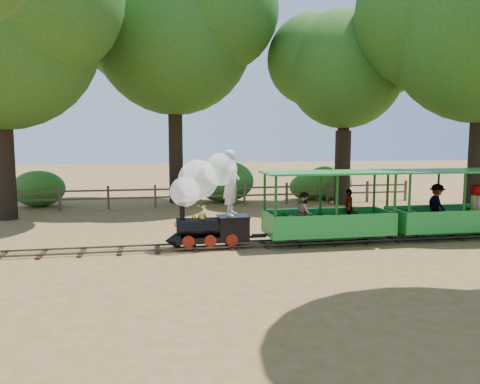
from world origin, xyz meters
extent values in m
plane|color=#9B6D43|center=(0.00, 0.00, 0.00)|extent=(90.00, 90.00, 0.00)
cube|color=#3F3D3A|center=(0.00, -0.30, 0.08)|extent=(22.00, 0.05, 0.05)
cube|color=#3F3D3A|center=(0.00, 0.30, 0.08)|extent=(22.00, 0.05, 0.05)
cube|color=#382314|center=(0.00, 0.00, 0.03)|extent=(0.12, 1.00, 0.05)
cube|color=#382314|center=(-5.00, 0.00, 0.03)|extent=(0.12, 1.00, 0.05)
cube|color=#382314|center=(5.00, 0.00, 0.03)|extent=(0.12, 1.00, 0.05)
cube|color=black|center=(-1.50, 0.00, 0.27)|extent=(2.02, 0.64, 0.17)
cylinder|color=black|center=(-1.82, 0.00, 0.60)|extent=(1.28, 0.51, 0.51)
cylinder|color=black|center=(-2.33, 0.00, 1.06)|extent=(0.15, 0.15, 0.40)
sphere|color=gold|center=(-1.78, 0.00, 0.88)|extent=(0.24, 0.24, 0.24)
cylinder|color=gold|center=(-2.00, 0.00, 0.90)|extent=(0.09, 0.09, 0.09)
cube|color=black|center=(-0.90, 0.00, 0.60)|extent=(0.83, 0.64, 0.50)
cube|color=black|center=(-0.90, 0.00, 0.87)|extent=(0.87, 0.70, 0.04)
cone|color=black|center=(-2.60, 0.00, 0.25)|extent=(0.41, 0.59, 0.59)
cylinder|color=gold|center=(-2.49, 0.00, 0.70)|extent=(0.09, 0.13, 0.13)
cylinder|color=maroon|center=(-2.19, -0.33, 0.27)|extent=(0.33, 0.06, 0.33)
cylinder|color=maroon|center=(-2.19, 0.33, 0.27)|extent=(0.33, 0.06, 0.33)
cylinder|color=maroon|center=(-1.59, -0.33, 0.27)|extent=(0.33, 0.06, 0.33)
cylinder|color=maroon|center=(-1.59, 0.33, 0.27)|extent=(0.33, 0.06, 0.33)
cylinder|color=maroon|center=(-1.00, -0.33, 0.27)|extent=(0.33, 0.06, 0.33)
cylinder|color=maroon|center=(-1.00, 0.33, 0.27)|extent=(0.33, 0.06, 0.33)
sphere|color=white|center=(-2.23, 0.05, 1.59)|extent=(0.83, 0.83, 0.83)
sphere|color=white|center=(-1.87, 0.10, 1.91)|extent=(1.10, 1.10, 1.10)
sphere|color=white|center=(-1.22, 0.15, 2.18)|extent=(0.92, 0.92, 0.92)
imported|color=silver|center=(-0.94, 0.05, 1.81)|extent=(0.64, 0.78, 1.83)
cube|color=green|center=(1.90, 0.00, 0.34)|extent=(3.66, 1.40, 0.11)
cube|color=#135112|center=(1.90, 0.00, 0.21)|extent=(3.30, 0.54, 0.15)
cube|color=green|center=(1.90, -0.66, 0.66)|extent=(3.66, 0.06, 0.54)
cube|color=green|center=(1.90, 0.66, 0.66)|extent=(3.66, 0.06, 0.54)
cube|color=green|center=(1.90, 0.00, 2.06)|extent=(3.82, 1.56, 0.05)
cylinder|color=#135112|center=(0.15, -0.64, 1.20)|extent=(0.08, 0.08, 1.72)
cylinder|color=#135112|center=(0.15, 0.64, 1.20)|extent=(0.08, 0.08, 1.72)
cylinder|color=#135112|center=(3.64, -0.64, 1.20)|extent=(0.08, 0.08, 1.72)
cylinder|color=#135112|center=(3.64, 0.64, 1.20)|extent=(0.08, 0.08, 1.72)
cube|color=#135112|center=(0.80, 0.00, 0.61)|extent=(0.13, 1.19, 0.43)
cube|color=#135112|center=(1.90, 0.00, 0.61)|extent=(0.13, 1.19, 0.43)
cube|color=#135112|center=(3.00, 0.00, 0.61)|extent=(0.13, 1.19, 0.43)
cylinder|color=black|center=(0.73, -0.37, 0.25)|extent=(0.30, 0.06, 0.30)
cylinder|color=black|center=(0.73, 0.37, 0.25)|extent=(0.30, 0.06, 0.30)
cylinder|color=black|center=(3.07, -0.37, 0.25)|extent=(0.30, 0.06, 0.30)
cylinder|color=black|center=(3.07, 0.37, 0.25)|extent=(0.30, 0.06, 0.30)
imported|color=gray|center=(1.06, -0.36, 0.97)|extent=(0.58, 0.66, 1.16)
imported|color=gray|center=(2.70, 0.37, 0.96)|extent=(0.51, 0.72, 1.14)
cube|color=green|center=(5.84, 0.00, 0.34)|extent=(3.66, 1.40, 0.11)
cube|color=#135112|center=(5.84, 0.00, 0.21)|extent=(3.30, 0.54, 0.15)
cube|color=green|center=(5.84, -0.66, 0.66)|extent=(3.66, 0.06, 0.54)
cube|color=green|center=(5.84, 0.66, 0.66)|extent=(3.66, 0.06, 0.54)
cube|color=green|center=(5.84, 0.00, 2.06)|extent=(3.82, 1.56, 0.05)
cylinder|color=#135112|center=(4.09, -0.64, 1.20)|extent=(0.08, 0.08, 1.72)
cylinder|color=#135112|center=(4.09, 0.64, 1.20)|extent=(0.08, 0.08, 1.72)
cube|color=#135112|center=(4.74, 0.00, 0.61)|extent=(0.13, 1.19, 0.43)
cube|color=#135112|center=(5.84, 0.00, 0.61)|extent=(0.13, 1.19, 0.43)
cylinder|color=black|center=(4.67, -0.37, 0.25)|extent=(0.30, 0.06, 0.30)
cylinder|color=black|center=(4.67, 0.37, 0.25)|extent=(0.30, 0.06, 0.30)
cylinder|color=black|center=(7.01, 0.37, 0.25)|extent=(0.30, 0.06, 0.30)
imported|color=gray|center=(5.47, 0.13, 1.02)|extent=(0.49, 0.83, 1.26)
imported|color=gray|center=(6.49, -0.30, 1.03)|extent=(0.62, 0.73, 1.27)
cylinder|color=#2D2116|center=(-8.50, 6.00, 1.88)|extent=(0.70, 0.70, 3.75)
cylinder|color=#2D2116|center=(-8.50, 6.00, 4.82)|extent=(0.52, 0.53, 2.14)
cylinder|color=#2D2116|center=(-2.00, 9.50, 2.12)|extent=(0.66, 0.66, 4.24)
cylinder|color=#2D2116|center=(-2.00, 9.50, 5.45)|extent=(0.50, 0.50, 2.42)
sphere|color=#2A561A|center=(-2.00, 9.50, 7.75)|extent=(7.31, 7.31, 7.31)
sphere|color=#2A561A|center=(-0.17, 8.40, 8.67)|extent=(5.48, 5.48, 5.48)
sphere|color=#2A561A|center=(-3.64, 10.78, 8.48)|extent=(5.85, 5.85, 5.85)
cylinder|color=#2D2116|center=(5.50, 7.50, 1.69)|extent=(0.72, 0.72, 3.39)
cylinder|color=#2D2116|center=(5.50, 7.50, 4.36)|extent=(0.54, 0.54, 1.94)
sphere|color=#2A561A|center=(5.50, 7.50, 6.12)|extent=(5.29, 5.29, 5.29)
sphere|color=#2A561A|center=(6.82, 6.71, 6.78)|extent=(3.97, 3.97, 3.97)
sphere|color=#2A561A|center=(4.31, 8.43, 6.65)|extent=(4.23, 4.23, 4.23)
cylinder|color=#2D2116|center=(9.00, 3.00, 1.92)|extent=(0.68, 0.68, 3.83)
sphere|color=#2A561A|center=(7.43, 4.22, 7.77)|extent=(5.58, 5.58, 5.58)
cube|color=brown|center=(-9.00, 8.00, 0.50)|extent=(0.10, 0.10, 1.00)
cube|color=brown|center=(-7.00, 8.00, 0.50)|extent=(0.10, 0.10, 1.00)
cube|color=brown|center=(-5.00, 8.00, 0.50)|extent=(0.10, 0.10, 1.00)
cube|color=brown|center=(-3.00, 8.00, 0.50)|extent=(0.10, 0.10, 1.00)
cube|color=brown|center=(-1.00, 8.00, 0.50)|extent=(0.10, 0.10, 1.00)
cube|color=brown|center=(1.00, 8.00, 0.50)|extent=(0.10, 0.10, 1.00)
cube|color=brown|center=(3.00, 8.00, 0.50)|extent=(0.10, 0.10, 1.00)
cube|color=brown|center=(5.00, 8.00, 0.50)|extent=(0.10, 0.10, 1.00)
cube|color=brown|center=(7.00, 8.00, 0.50)|extent=(0.10, 0.10, 1.00)
cube|color=brown|center=(9.00, 8.00, 0.50)|extent=(0.10, 0.10, 1.00)
cube|color=brown|center=(0.00, 8.00, 0.80)|extent=(18.00, 0.06, 0.08)
cube|color=brown|center=(0.00, 8.00, 0.45)|extent=(18.00, 0.06, 0.08)
ellipsoid|color=#2D6B1E|center=(-8.12, 9.30, 0.80)|extent=(2.32, 1.79, 1.61)
ellipsoid|color=#2D6B1E|center=(0.27, 9.30, 0.99)|extent=(2.86, 2.20, 1.98)
ellipsoid|color=#2D6B1E|center=(4.46, 9.30, 0.64)|extent=(1.86, 1.43, 1.29)
ellipsoid|color=#2D6B1E|center=(5.52, 9.30, 0.85)|extent=(2.45, 1.89, 1.70)
camera|label=1|loc=(-3.10, -12.73, 3.05)|focal=35.00mm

